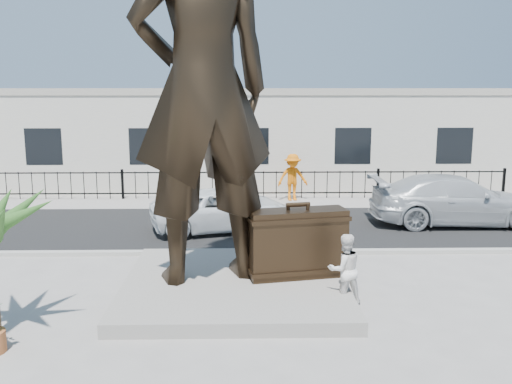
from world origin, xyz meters
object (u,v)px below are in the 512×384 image
at_px(statue, 203,87).
at_px(tourist, 345,269).
at_px(car_white, 224,210).
at_px(suitcase, 297,243).

bearing_deg(statue, tourist, 144.06).
xyz_separation_m(tourist, car_white, (-2.89, 6.73, -0.11)).
bearing_deg(tourist, car_white, -79.85).
bearing_deg(suitcase, car_white, 97.32).
bearing_deg(tourist, suitcase, -60.24).
distance_m(suitcase, tourist, 1.44).
distance_m(statue, suitcase, 4.26).
bearing_deg(car_white, suitcase, -176.06).
relative_size(statue, car_white, 1.81).
distance_m(statue, tourist, 5.15).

